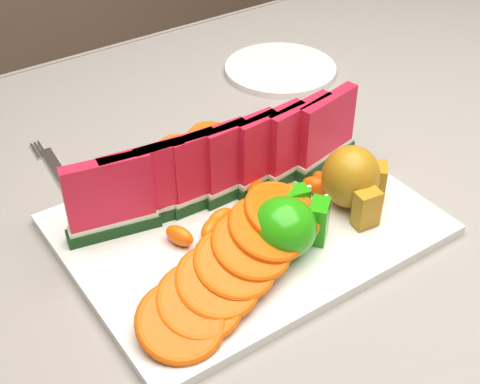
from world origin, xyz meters
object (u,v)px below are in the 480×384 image
object	(u,v)px
pear_cluster	(353,179)
side_plate	(280,69)
fork	(62,180)
apple_cluster	(287,225)
platter	(246,225)

from	to	relation	value
pear_cluster	side_plate	size ratio (longest dim) A/B	0.41
side_plate	pear_cluster	bearing A→B (deg)	-114.44
fork	apple_cluster	bearing A→B (deg)	-61.28
platter	pear_cluster	bearing A→B (deg)	-21.24
side_plate	fork	world-z (taller)	side_plate
pear_cluster	fork	xyz separation A→B (m)	(-0.26, 0.25, -0.05)
apple_cluster	fork	size ratio (longest dim) A/B	0.55
side_plate	platter	bearing A→B (deg)	-133.14
apple_cluster	pear_cluster	xyz separation A→B (m)	(0.11, 0.02, 0.01)
side_plate	fork	distance (m)	0.42
apple_cluster	side_plate	distance (m)	0.44
apple_cluster	fork	world-z (taller)	apple_cluster
platter	side_plate	world-z (taller)	platter
pear_cluster	fork	size ratio (longest dim) A/B	0.47
fork	pear_cluster	bearing A→B (deg)	-44.68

